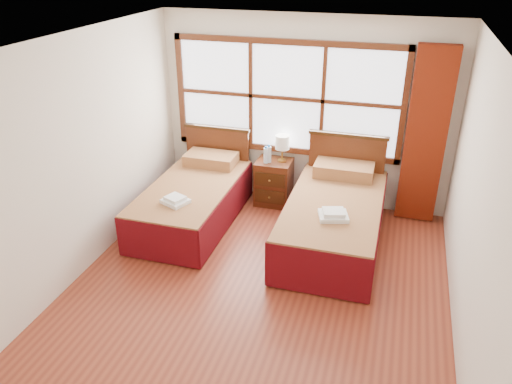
% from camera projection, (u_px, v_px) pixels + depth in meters
% --- Properties ---
extents(floor, '(4.50, 4.50, 0.00)m').
position_uv_depth(floor, '(258.00, 288.00, 5.44)').
color(floor, brown).
rests_on(floor, ground).
extents(ceiling, '(4.50, 4.50, 0.00)m').
position_uv_depth(ceiling, '(259.00, 43.00, 4.29)').
color(ceiling, white).
rests_on(ceiling, wall_back).
extents(wall_back, '(4.00, 0.00, 4.00)m').
position_uv_depth(wall_back, '(304.00, 113.00, 6.80)').
color(wall_back, silver).
rests_on(wall_back, floor).
extents(wall_left, '(0.00, 4.50, 4.50)m').
position_uv_depth(wall_left, '(80.00, 158.00, 5.37)').
color(wall_left, silver).
rests_on(wall_left, floor).
extents(wall_right, '(0.00, 4.50, 4.50)m').
position_uv_depth(wall_right, '(478.00, 207.00, 4.36)').
color(wall_right, silver).
rests_on(wall_right, floor).
extents(window, '(3.16, 0.06, 1.56)m').
position_uv_depth(window, '(286.00, 98.00, 6.74)').
color(window, white).
rests_on(window, wall_back).
extents(curtain, '(0.50, 0.16, 2.30)m').
position_uv_depth(curtain, '(426.00, 137.00, 6.33)').
color(curtain, maroon).
rests_on(curtain, wall_back).
extents(bed_left, '(1.05, 2.07, 1.02)m').
position_uv_depth(bed_left, '(194.00, 199.00, 6.65)').
color(bed_left, '#361E0B').
rests_on(bed_left, floor).
extents(bed_right, '(1.13, 2.20, 1.10)m').
position_uv_depth(bed_right, '(334.00, 217.00, 6.16)').
color(bed_right, '#361E0B').
rests_on(bed_right, floor).
extents(nightstand, '(0.49, 0.48, 0.65)m').
position_uv_depth(nightstand, '(274.00, 182.00, 7.10)').
color(nightstand, '#512511').
rests_on(nightstand, floor).
extents(towels_left, '(0.37, 0.35, 0.09)m').
position_uv_depth(towels_left, '(175.00, 200.00, 6.04)').
color(towels_left, white).
rests_on(towels_left, bed_left).
extents(towels_right, '(0.39, 0.36, 0.09)m').
position_uv_depth(towels_right, '(333.00, 215.00, 5.62)').
color(towels_right, white).
rests_on(towels_right, bed_right).
extents(lamp, '(0.19, 0.19, 0.38)m').
position_uv_depth(lamp, '(282.00, 143.00, 6.84)').
color(lamp, '#B88C3B').
rests_on(lamp, nightstand).
extents(bottle_near, '(0.06, 0.06, 0.24)m').
position_uv_depth(bottle_near, '(266.00, 155.00, 6.85)').
color(bottle_near, '#C1E1F8').
rests_on(bottle_near, nightstand).
extents(bottle_far, '(0.07, 0.07, 0.26)m').
position_uv_depth(bottle_far, '(269.00, 154.00, 6.88)').
color(bottle_far, '#C1E1F8').
rests_on(bottle_far, nightstand).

